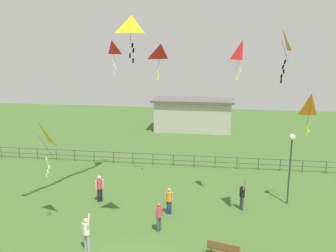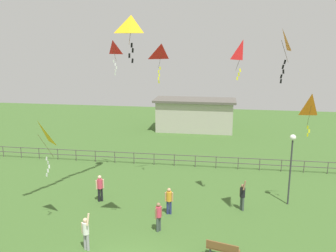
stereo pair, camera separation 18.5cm
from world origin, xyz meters
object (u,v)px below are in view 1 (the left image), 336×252
kite_2 (112,49)px  kite_4 (132,28)px  person_1 (86,232)px  kite_3 (282,42)px  park_bench (224,249)px  kite_5 (161,54)px  person_4 (242,195)px  person_2 (169,199)px  kite_1 (310,107)px  kite_6 (38,137)px  person_0 (159,215)px  lamppost (291,154)px  kite_0 (242,52)px  person_3 (100,187)px

kite_2 → kite_4: 9.12m
person_1 → kite_3: bearing=18.2°
park_bench → kite_5: kite_5 is taller
kite_4 → kite_5: 7.37m
kite_2 → kite_5: (3.53, -1.11, -0.27)m
person_4 → kite_3: kite_3 is taller
person_2 → kite_3: (5.40, -1.39, 8.76)m
kite_1 → kite_6: kite_1 is taller
person_0 → kite_4: size_ratio=0.81×
person_0 → kite_5: bearing=98.3°
kite_4 → kite_1: bearing=28.7°
lamppost → park_bench: lamppost is taller
park_bench → kite_2: kite_2 is taller
person_1 → lamppost: bearing=32.9°
kite_3 → person_1: bearing=-161.8°
kite_0 → kite_4: (-5.00, -4.77, 1.12)m
person_0 → kite_0: kite_0 is taller
person_0 → kite_1: kite_1 is taller
person_1 → kite_0: (7.13, 5.90, 8.17)m
person_3 → person_4: 8.63m
person_0 → kite_2: kite_2 is taller
person_0 → person_4: person_4 is taller
park_bench → person_2: bearing=127.8°
kite_4 → kite_6: bearing=173.1°
kite_2 → kite_5: 3.71m
person_0 → kite_6: bearing=-175.2°
person_0 → kite_6: kite_6 is taller
park_bench → kite_4: 10.72m
kite_4 → kite_2: bearing=112.6°
kite_0 → person_0: bearing=-138.1°
lamppost → person_3: lamppost is taller
lamppost → kite_2: size_ratio=1.85×
kite_0 → kite_3: (1.58, -3.03, 0.52)m
kite_1 → kite_2: bearing=164.1°
lamppost → person_1: 12.44m
lamppost → kite_6: bearing=-159.7°
person_0 → kite_3: bearing=6.2°
kite_6 → kite_0: bearing=22.3°
person_3 → kite_5: kite_5 is taller
person_1 → kite_1: size_ratio=0.79×
person_2 → person_3: 4.59m
park_bench → kite_5: bearing=117.5°
person_4 → kite_0: size_ratio=0.88×
person_2 → person_3: person_3 is taller
person_3 → kite_0: kite_0 is taller
park_bench → person_4: bearing=78.2°
kite_2 → kite_4: bearing=-67.4°
kite_1 → kite_4: (-8.84, -4.84, 4.10)m
person_3 → person_4: person_4 is taller
person_0 → person_3: size_ratio=0.94×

